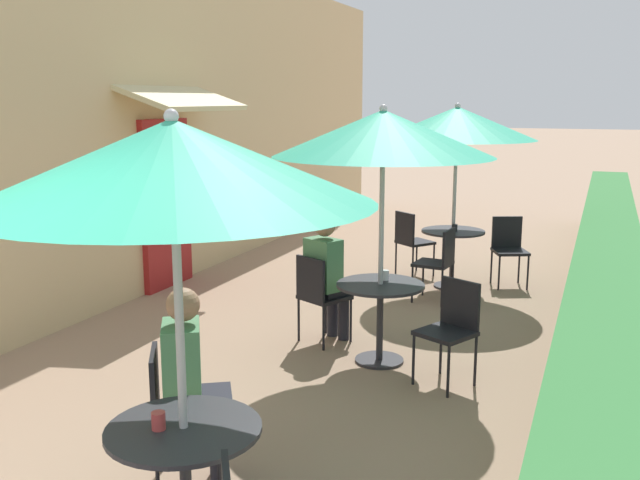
{
  "coord_description": "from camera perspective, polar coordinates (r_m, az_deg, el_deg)",
  "views": [
    {
      "loc": [
        2.66,
        -1.08,
        2.33
      ],
      "look_at": [
        0.15,
        5.17,
        1.0
      ],
      "focal_mm": 40.0,
      "sensor_mm": 36.0,
      "label": 1
    }
  ],
  "objects": [
    {
      "name": "cafe_facade_wall",
      "position": [
        9.56,
        -11.3,
        9.52
      ],
      "size": [
        0.98,
        14.13,
        4.2
      ],
      "color": "#D6B784",
      "rests_on": "ground_plane"
    },
    {
      "name": "planter_hedge",
      "position": [
        8.25,
        21.94,
        -2.22
      ],
      "size": [
        0.6,
        13.13,
        1.01
      ],
      "color": "gray",
      "rests_on": "ground_plane"
    },
    {
      "name": "patio_table_near",
      "position": [
        3.83,
        -10.75,
        -17.13
      ],
      "size": [
        0.79,
        0.79,
        0.73
      ],
      "color": "#28282D",
      "rests_on": "ground_plane"
    },
    {
      "name": "patio_umbrella_near",
      "position": [
        3.39,
        -11.68,
        6.1
      ],
      "size": [
        1.92,
        1.92,
        2.29
      ],
      "color": "#B7B7BC",
      "rests_on": "ground_plane"
    },
    {
      "name": "cafe_chair_near_left",
      "position": [
        4.5,
        -11.6,
        -12.89
      ],
      "size": [
        0.55,
        0.55,
        0.87
      ],
      "rotation": [
        0.0,
        0.0,
        5.26
      ],
      "color": "black",
      "rests_on": "ground_plane"
    },
    {
      "name": "seated_patron_near_left",
      "position": [
        4.43,
        -10.21,
        -10.84
      ],
      "size": [
        0.51,
        0.48,
        1.25
      ],
      "rotation": [
        0.0,
        0.0,
        5.26
      ],
      "color": "#23232D",
      "rests_on": "ground_plane"
    },
    {
      "name": "coffee_cup_near",
      "position": [
        3.72,
        -12.8,
        -13.92
      ],
      "size": [
        0.07,
        0.07,
        0.09
      ],
      "color": "#B73D3D",
      "rests_on": "patio_table_near"
    },
    {
      "name": "patio_table_mid",
      "position": [
        6.4,
        4.83,
        -5.21
      ],
      "size": [
        0.79,
        0.79,
        0.73
      ],
      "color": "#28282D",
      "rests_on": "ground_plane"
    },
    {
      "name": "patio_umbrella_mid",
      "position": [
        6.15,
        5.07,
        8.48
      ],
      "size": [
        1.92,
        1.92,
        2.29
      ],
      "color": "#B7B7BC",
      "rests_on": "ground_plane"
    },
    {
      "name": "cafe_chair_mid_left",
      "position": [
        6.01,
        10.47,
        -6.59
      ],
      "size": [
        0.53,
        0.53,
        0.87
      ],
      "rotation": [
        0.0,
        0.0,
        8.97
      ],
      "color": "black",
      "rests_on": "ground_plane"
    },
    {
      "name": "cafe_chair_mid_right",
      "position": [
        6.86,
        -0.09,
        -4.17
      ],
      "size": [
        0.53,
        0.53,
        0.87
      ],
      "rotation": [
        0.0,
        0.0,
        12.11
      ],
      "color": "black",
      "rests_on": "ground_plane"
    },
    {
      "name": "seated_patron_mid_right",
      "position": [
        6.89,
        0.6,
        -2.64
      ],
      "size": [
        0.46,
        0.5,
        1.25
      ],
      "rotation": [
        0.0,
        0.0,
        12.11
      ],
      "color": "#23232D",
      "rests_on": "ground_plane"
    },
    {
      "name": "coffee_cup_mid",
      "position": [
        6.47,
        5.23,
        -2.82
      ],
      "size": [
        0.07,
        0.07,
        0.09
      ],
      "color": "white",
      "rests_on": "patio_table_mid"
    },
    {
      "name": "patio_table_far",
      "position": [
        9.08,
        10.56,
        -0.46
      ],
      "size": [
        0.79,
        0.79,
        0.73
      ],
      "color": "#28282D",
      "rests_on": "ground_plane"
    },
    {
      "name": "patio_umbrella_far",
      "position": [
        8.9,
        10.92,
        9.15
      ],
      "size": [
        1.92,
        1.92,
        2.29
      ],
      "color": "#B7B7BC",
      "rests_on": "ground_plane"
    },
    {
      "name": "cafe_chair_far_left",
      "position": [
        8.37,
        9.52,
        -1.5
      ],
      "size": [
        0.44,
        0.44,
        0.87
      ],
      "rotation": [
        0.0,
        0.0,
        7.74
      ],
      "color": "black",
      "rests_on": "ground_plane"
    },
    {
      "name": "cafe_chair_far_right",
      "position": [
        9.33,
        14.86,
        -0.41
      ],
      "size": [
        0.53,
        0.53,
        0.87
      ],
      "rotation": [
        0.0,
        0.0,
        9.84
      ],
      "color": "black",
      "rests_on": "ground_plane"
    },
    {
      "name": "cafe_chair_far_back",
      "position": [
        9.57,
        7.28,
        0.16
      ],
      "size": [
        0.56,
        0.56,
        0.87
      ],
      "rotation": [
        0.0,
        0.0,
        11.93
      ],
      "color": "black",
      "rests_on": "ground_plane"
    },
    {
      "name": "coffee_cup_far",
      "position": [
        8.96,
        10.72,
        0.96
      ],
      "size": [
        0.07,
        0.07,
        0.09
      ],
      "color": "#232328",
      "rests_on": "patio_table_far"
    }
  ]
}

